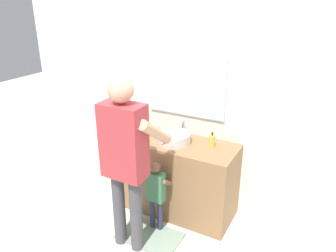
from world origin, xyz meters
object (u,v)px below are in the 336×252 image
object	(u,v)px
toothbrush_cup	(142,131)
soap_bottle	(212,141)
adult_parent	(125,151)
child_toddler	(156,190)

from	to	relation	value
toothbrush_cup	soap_bottle	xyz separation A→B (m)	(0.80, 0.07, 0.02)
adult_parent	soap_bottle	bearing A→B (deg)	56.87
child_toddler	adult_parent	world-z (taller)	adult_parent
toothbrush_cup	child_toddler	distance (m)	0.71
soap_bottle	toothbrush_cup	bearing A→B (deg)	-174.71
toothbrush_cup	child_toddler	xyz separation A→B (m)	(0.41, -0.40, -0.43)
child_toddler	adult_parent	distance (m)	0.65
soap_bottle	adult_parent	world-z (taller)	adult_parent
soap_bottle	adult_parent	size ratio (longest dim) A/B	0.10
soap_bottle	child_toddler	bearing A→B (deg)	-129.75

